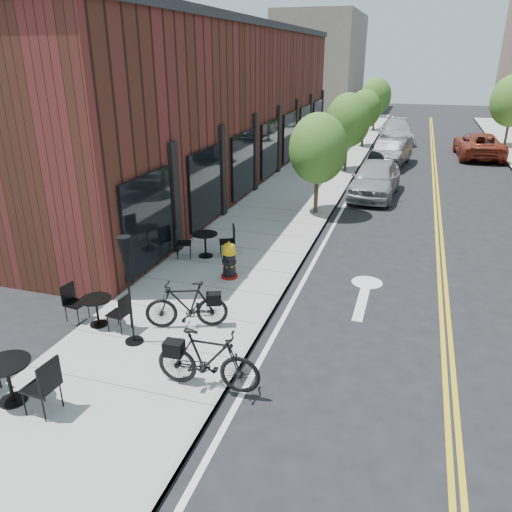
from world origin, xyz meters
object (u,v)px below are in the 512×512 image
(bicycle_left, at_px, (186,305))
(parked_car_a, at_px, (375,179))
(patio_umbrella, at_px, (127,268))
(bicycle_right, at_px, (208,360))
(bistro_set_a, at_px, (8,376))
(bistro_set_b, at_px, (97,308))
(parked_car_b, at_px, (391,152))
(fire_hydrant, at_px, (229,261))
(parked_car_c, at_px, (396,131))
(parked_car_far, at_px, (479,145))
(bistro_set_c, at_px, (205,241))

(bicycle_left, distance_m, parked_car_a, 13.52)
(bicycle_left, distance_m, patio_umbrella, 1.71)
(bicycle_left, distance_m, bicycle_right, 2.33)
(bistro_set_a, xyz_separation_m, bistro_set_b, (-0.12, 2.81, -0.09))
(bistro_set_b, bearing_deg, parked_car_b, 81.57)
(fire_hydrant, distance_m, bistro_set_b, 3.89)
(bistro_set_b, xyz_separation_m, parked_car_b, (5.20, 20.69, 0.20))
(bicycle_left, height_order, parked_car_c, parked_car_c)
(parked_car_a, distance_m, parked_car_c, 15.57)
(bistro_set_b, xyz_separation_m, parked_car_far, (10.13, 24.80, 0.20))
(parked_car_a, bearing_deg, bistro_set_c, -111.31)
(bicycle_left, xyz_separation_m, bistro_set_b, (-1.98, -0.53, -0.12))
(parked_car_a, relative_size, parked_car_b, 1.02)
(parked_car_b, bearing_deg, bicycle_right, -87.08)
(parked_car_b, relative_size, parked_car_c, 0.87)
(bistro_set_b, distance_m, parked_car_far, 26.79)
(bistro_set_a, relative_size, parked_car_far, 0.36)
(bicycle_left, xyz_separation_m, patio_umbrella, (-0.82, -0.94, 1.17))
(fire_hydrant, relative_size, bicycle_right, 0.53)
(bistro_set_c, bearing_deg, parked_car_far, 40.80)
(bistro_set_a, bearing_deg, parked_car_far, 73.91)
(bistro_set_c, bearing_deg, fire_hydrant, -69.23)
(bistro_set_a, xyz_separation_m, parked_car_c, (4.90, 32.11, 0.12))
(patio_umbrella, bearing_deg, bistro_set_a, -113.31)
(bicycle_left, relative_size, bistro_set_c, 1.03)
(bicycle_left, xyz_separation_m, bicycle_right, (1.32, -1.92, 0.04))
(bistro_set_a, bearing_deg, bistro_set_b, 96.32)
(bicycle_left, xyz_separation_m, bistro_set_a, (-1.86, -3.34, -0.03))
(bistro_set_c, distance_m, parked_car_far, 22.28)
(bistro_set_c, relative_size, parked_car_far, 0.33)
(bicycle_right, distance_m, bistro_set_a, 3.48)
(bistro_set_c, height_order, parked_car_c, parked_car_c)
(parked_car_c, xyz_separation_m, parked_car_far, (5.11, -4.50, -0.01))
(bistro_set_b, xyz_separation_m, bistro_set_c, (0.70, 4.61, 0.04))
(bistro_set_b, relative_size, parked_car_b, 0.36)
(bistro_set_c, bearing_deg, bistro_set_b, -122.78)
(bistro_set_c, distance_m, parked_car_c, 25.06)
(bicycle_right, bearing_deg, bistro_set_a, 111.51)
(parked_car_b, bearing_deg, bistro_set_b, -96.26)
(bistro_set_b, bearing_deg, bicycle_left, 20.72)
(fire_hydrant, distance_m, parked_car_c, 26.11)
(bicycle_right, xyz_separation_m, patio_umbrella, (-2.14, 0.98, 1.13))
(bicycle_right, height_order, parked_car_a, parked_car_a)
(bicycle_left, height_order, bistro_set_b, bicycle_left)
(parked_car_b, distance_m, parked_car_c, 8.60)
(fire_hydrant, height_order, bistro_set_c, fire_hydrant)
(fire_hydrant, relative_size, bicycle_left, 0.57)
(fire_hydrant, bearing_deg, parked_car_b, 80.77)
(bistro_set_c, xyz_separation_m, parked_car_b, (4.50, 16.08, 0.16))
(bistro_set_c, xyz_separation_m, parked_car_a, (4.22, 9.12, 0.20))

